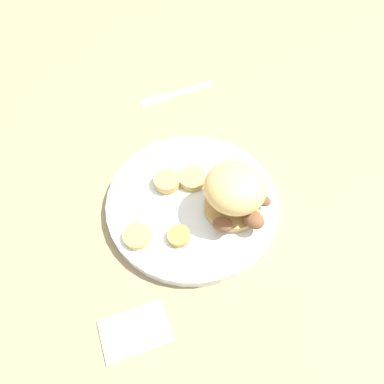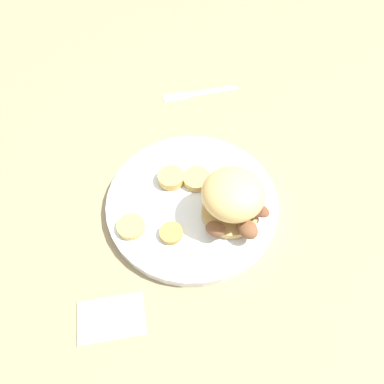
# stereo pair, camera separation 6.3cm
# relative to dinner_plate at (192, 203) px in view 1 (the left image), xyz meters

# --- Properties ---
(ground_plane) EXTENTS (4.00, 4.00, 0.00)m
(ground_plane) POSITION_rel_dinner_plate_xyz_m (0.00, 0.00, -0.01)
(ground_plane) COLOR #937F5B
(dinner_plate) EXTENTS (0.30, 0.30, 0.02)m
(dinner_plate) POSITION_rel_dinner_plate_xyz_m (0.00, 0.00, 0.00)
(dinner_plate) COLOR white
(dinner_plate) RESTS_ON ground_plane
(sandwich) EXTENTS (0.12, 0.12, 0.09)m
(sandwich) POSITION_rel_dinner_plate_xyz_m (-0.07, -0.02, 0.06)
(sandwich) COLOR tan
(sandwich) RESTS_ON dinner_plate
(potato_round_0) EXTENTS (0.05, 0.05, 0.01)m
(potato_round_0) POSITION_rel_dinner_plate_xyz_m (0.04, 0.11, 0.01)
(potato_round_0) COLOR tan
(potato_round_0) RESTS_ON dinner_plate
(potato_round_1) EXTENTS (0.05, 0.05, 0.02)m
(potato_round_1) POSITION_rel_dinner_plate_xyz_m (0.06, -0.01, 0.02)
(potato_round_1) COLOR tan
(potato_round_1) RESTS_ON dinner_plate
(potato_round_2) EXTENTS (0.05, 0.05, 0.01)m
(potato_round_2) POSITION_rel_dinner_plate_xyz_m (0.02, -0.04, 0.02)
(potato_round_2) COLOR tan
(potato_round_2) RESTS_ON dinner_plate
(potato_round_3) EXTENTS (0.04, 0.04, 0.01)m
(potato_round_3) POSITION_rel_dinner_plate_xyz_m (-0.02, 0.07, 0.01)
(potato_round_3) COLOR #BC8942
(potato_round_3) RESTS_ON dinner_plate
(fork) EXTENTS (0.12, 0.14, 0.00)m
(fork) POSITION_rel_dinner_plate_xyz_m (0.17, -0.24, -0.01)
(fork) COLOR silver
(fork) RESTS_ON ground_plane
(napkin) EXTENTS (0.12, 0.12, 0.01)m
(napkin) POSITION_rel_dinner_plate_xyz_m (-0.03, 0.23, -0.01)
(napkin) COLOR beige
(napkin) RESTS_ON ground_plane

